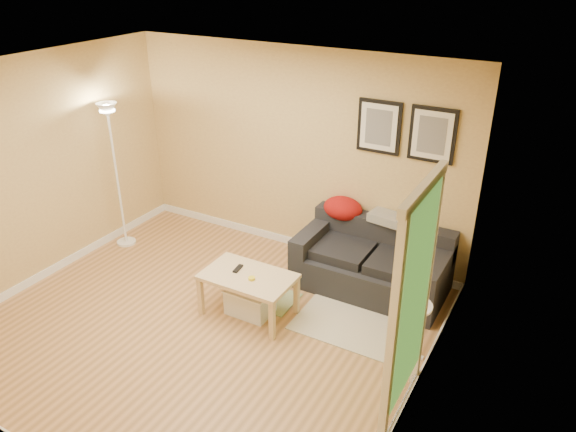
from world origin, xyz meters
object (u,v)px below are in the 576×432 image
object	(u,v)px
storage_bin	(250,301)
floor_lamp	(117,181)
side_table	(409,329)
book_stack	(411,301)
coffee_table	(249,294)
sofa	(372,260)

from	to	relation	value
storage_bin	floor_lamp	distance (m)	2.49
side_table	book_stack	bearing A→B (deg)	-163.25
coffee_table	sofa	bearing A→B (deg)	37.00
sofa	side_table	xyz separation A→B (m)	(0.75, -0.93, -0.08)
side_table	floor_lamp	distance (m)	4.08
sofa	book_stack	xyz separation A→B (m)	(0.74, -0.93, 0.25)
side_table	book_stack	distance (m)	0.33
coffee_table	side_table	distance (m)	1.72
book_stack	floor_lamp	world-z (taller)	floor_lamp
storage_bin	book_stack	size ratio (longest dim) A/B	2.21
coffee_table	side_table	size ratio (longest dim) A/B	1.64
side_table	coffee_table	bearing A→B (deg)	-173.71
storage_bin	book_stack	world-z (taller)	book_stack
coffee_table	side_table	bearing A→B (deg)	-6.09
sofa	coffee_table	world-z (taller)	sofa
book_stack	floor_lamp	distance (m)	4.03
coffee_table	book_stack	distance (m)	1.75
sofa	side_table	bearing A→B (deg)	-50.88
storage_bin	floor_lamp	xyz separation A→B (m)	(-2.31, 0.50, 0.76)
sofa	floor_lamp	size ratio (longest dim) A/B	0.88
sofa	coffee_table	size ratio (longest dim) A/B	1.76
sofa	coffee_table	xyz separation A→B (m)	(-0.96, -1.12, -0.13)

